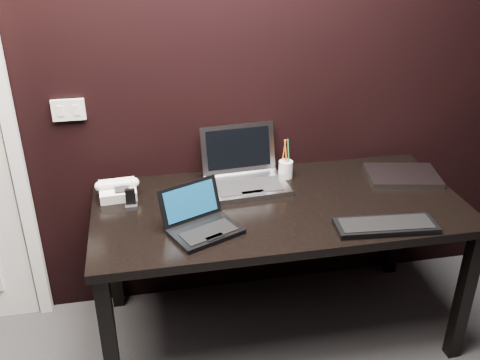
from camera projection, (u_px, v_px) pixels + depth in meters
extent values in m
plane|color=black|center=(200.00, 64.00, 2.51)|extent=(4.00, 0.00, 4.00)
cube|color=white|center=(11.00, 135.00, 2.45)|extent=(0.06, 0.05, 2.11)
cube|color=silver|center=(68.00, 110.00, 2.47)|extent=(0.15, 0.02, 0.10)
cube|color=silver|center=(60.00, 111.00, 2.46)|extent=(0.03, 0.01, 0.05)
cube|color=silver|center=(76.00, 110.00, 2.47)|extent=(0.03, 0.01, 0.05)
cube|color=black|center=(280.00, 207.00, 2.47)|extent=(1.70, 0.80, 0.04)
cube|color=black|center=(110.00, 345.00, 2.19)|extent=(0.06, 0.06, 0.70)
cube|color=black|center=(464.00, 297.00, 2.47)|extent=(0.06, 0.06, 0.70)
cube|color=black|center=(113.00, 250.00, 2.80)|extent=(0.06, 0.06, 0.70)
cube|color=black|center=(396.00, 220.00, 3.08)|extent=(0.06, 0.06, 0.70)
cube|color=black|center=(206.00, 232.00, 2.22)|extent=(0.33, 0.29, 0.02)
cube|color=black|center=(209.00, 232.00, 2.20)|extent=(0.25, 0.19, 0.00)
cube|color=black|center=(215.00, 237.00, 2.16)|extent=(0.08, 0.06, 0.00)
cube|color=black|center=(190.00, 201.00, 2.27)|extent=(0.28, 0.17, 0.16)
cube|color=navy|center=(191.00, 201.00, 2.27)|extent=(0.24, 0.14, 0.13)
cube|color=#A2A2A7|center=(247.00, 186.00, 2.59)|extent=(0.40, 0.30, 0.03)
cube|color=black|center=(249.00, 186.00, 2.55)|extent=(0.32, 0.17, 0.00)
cube|color=#9B9CA0|center=(253.00, 193.00, 2.49)|extent=(0.11, 0.05, 0.00)
cube|color=gray|center=(238.00, 148.00, 2.67)|extent=(0.38, 0.10, 0.24)
cube|color=black|center=(239.00, 148.00, 2.66)|extent=(0.33, 0.08, 0.19)
cube|color=black|center=(386.00, 226.00, 2.26)|extent=(0.44, 0.18, 0.02)
cube|color=black|center=(386.00, 223.00, 2.25)|extent=(0.40, 0.15, 0.00)
cube|color=#9E9FA4|center=(402.00, 175.00, 2.69)|extent=(0.39, 0.32, 0.02)
cube|color=white|center=(118.00, 191.00, 2.50)|extent=(0.18, 0.16, 0.07)
cylinder|color=white|center=(117.00, 184.00, 2.48)|extent=(0.16, 0.04, 0.03)
sphere|color=white|center=(100.00, 186.00, 2.46)|extent=(0.05, 0.05, 0.05)
sphere|color=white|center=(134.00, 182.00, 2.49)|extent=(0.05, 0.05, 0.05)
cube|color=black|center=(122.00, 189.00, 2.46)|extent=(0.07, 0.05, 0.01)
cube|color=black|center=(131.00, 198.00, 2.40)|extent=(0.04, 0.02, 0.09)
cube|color=black|center=(131.00, 207.00, 2.41)|extent=(0.05, 0.04, 0.02)
cylinder|color=silver|center=(286.00, 169.00, 2.68)|extent=(0.07, 0.07, 0.09)
cylinder|color=#DB5114|center=(284.00, 151.00, 2.64)|extent=(0.02, 0.02, 0.13)
cylinder|color=#248437|center=(288.00, 152.00, 2.64)|extent=(0.01, 0.02, 0.13)
cylinder|color=black|center=(286.00, 151.00, 2.65)|extent=(0.01, 0.01, 0.13)
cylinder|color=#CA5B13|center=(286.00, 152.00, 2.63)|extent=(0.02, 0.03, 0.13)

